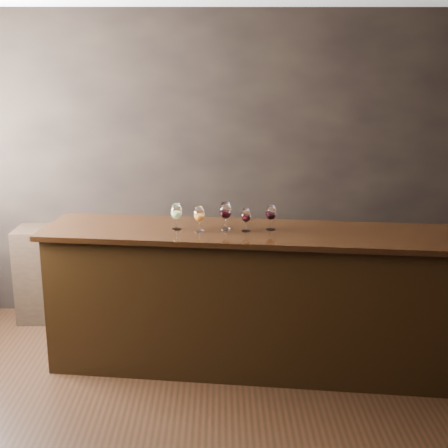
{
  "coord_description": "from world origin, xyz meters",
  "views": [
    {
      "loc": [
        0.22,
        -3.45,
        2.36
      ],
      "look_at": [
        0.25,
        1.07,
        1.16
      ],
      "focal_mm": 50.0,
      "sensor_mm": 36.0,
      "label": 1
    }
  ],
  "objects_px": {
    "back_bar_shelf": "(150,273)",
    "glass_white": "(176,212)",
    "bar_counter": "(250,302)",
    "glass_red_b": "(246,216)",
    "glass_amber": "(199,215)",
    "glass_red_a": "(226,212)",
    "glass_red_c": "(271,213)"
  },
  "relations": [
    {
      "from": "glass_white",
      "to": "glass_red_b",
      "type": "bearing_deg",
      "value": -5.89
    },
    {
      "from": "bar_counter",
      "to": "glass_red_a",
      "type": "xyz_separation_m",
      "value": [
        -0.19,
        0.02,
        0.72
      ]
    },
    {
      "from": "glass_red_c",
      "to": "glass_red_a",
      "type": "bearing_deg",
      "value": 179.7
    },
    {
      "from": "bar_counter",
      "to": "glass_amber",
      "type": "bearing_deg",
      "value": -167.92
    },
    {
      "from": "back_bar_shelf",
      "to": "glass_red_a",
      "type": "bearing_deg",
      "value": -53.49
    },
    {
      "from": "bar_counter",
      "to": "glass_red_b",
      "type": "xyz_separation_m",
      "value": [
        -0.04,
        -0.02,
        0.69
      ]
    },
    {
      "from": "glass_amber",
      "to": "glass_red_c",
      "type": "bearing_deg",
      "value": 5.73
    },
    {
      "from": "bar_counter",
      "to": "glass_white",
      "type": "relative_size",
      "value": 15.4
    },
    {
      "from": "glass_red_a",
      "to": "glass_red_c",
      "type": "relative_size",
      "value": 1.12
    },
    {
      "from": "back_bar_shelf",
      "to": "glass_white",
      "type": "distance_m",
      "value": 1.27
    },
    {
      "from": "bar_counter",
      "to": "glass_white",
      "type": "bearing_deg",
      "value": -176.04
    },
    {
      "from": "glass_red_c",
      "to": "glass_red_b",
      "type": "bearing_deg",
      "value": -167.47
    },
    {
      "from": "glass_white",
      "to": "glass_red_a",
      "type": "bearing_deg",
      "value": -1.61
    },
    {
      "from": "glass_amber",
      "to": "bar_counter",
      "type": "bearing_deg",
      "value": 4.58
    },
    {
      "from": "back_bar_shelf",
      "to": "glass_white",
      "type": "height_order",
      "value": "glass_white"
    },
    {
      "from": "bar_counter",
      "to": "glass_red_a",
      "type": "relative_size",
      "value": 14.71
    },
    {
      "from": "glass_amber",
      "to": "glass_red_c",
      "type": "height_order",
      "value": "glass_amber"
    },
    {
      "from": "glass_red_b",
      "to": "glass_red_c",
      "type": "xyz_separation_m",
      "value": [
        0.19,
        0.04,
        0.01
      ]
    },
    {
      "from": "bar_counter",
      "to": "glass_red_b",
      "type": "relative_size",
      "value": 17.69
    },
    {
      "from": "glass_white",
      "to": "glass_amber",
      "type": "relative_size",
      "value": 1.04
    },
    {
      "from": "glass_red_a",
      "to": "glass_red_b",
      "type": "relative_size",
      "value": 1.2
    },
    {
      "from": "glass_red_c",
      "to": "glass_amber",
      "type": "bearing_deg",
      "value": -174.27
    },
    {
      "from": "glass_white",
      "to": "glass_red_a",
      "type": "xyz_separation_m",
      "value": [
        0.37,
        -0.01,
        0.01
      ]
    },
    {
      "from": "glass_amber",
      "to": "glass_red_b",
      "type": "relative_size",
      "value": 1.11
    },
    {
      "from": "bar_counter",
      "to": "glass_red_a",
      "type": "bearing_deg",
      "value": -179.73
    },
    {
      "from": "glass_red_a",
      "to": "glass_red_c",
      "type": "xyz_separation_m",
      "value": [
        0.34,
        -0.0,
        -0.01
      ]
    },
    {
      "from": "bar_counter",
      "to": "back_bar_shelf",
      "type": "distance_m",
      "value": 1.31
    },
    {
      "from": "back_bar_shelf",
      "to": "bar_counter",
      "type": "bearing_deg",
      "value": -47.32
    },
    {
      "from": "glass_amber",
      "to": "glass_red_a",
      "type": "bearing_deg",
      "value": 15.82
    },
    {
      "from": "bar_counter",
      "to": "glass_amber",
      "type": "height_order",
      "value": "glass_amber"
    },
    {
      "from": "glass_white",
      "to": "bar_counter",
      "type": "bearing_deg",
      "value": -3.54
    },
    {
      "from": "bar_counter",
      "to": "glass_amber",
      "type": "relative_size",
      "value": 15.97
    }
  ]
}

